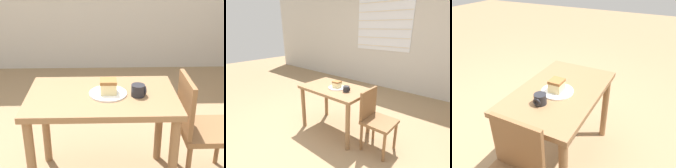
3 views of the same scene
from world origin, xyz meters
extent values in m
cube|color=olive|center=(0.04, 0.60, 0.69)|extent=(0.99, 0.62, 0.04)
cylinder|color=olive|center=(-0.40, 0.34, 0.34)|extent=(0.06, 0.06, 0.67)
cylinder|color=olive|center=(0.49, 0.34, 0.34)|extent=(0.06, 0.06, 0.67)
cylinder|color=olive|center=(-0.40, 0.85, 0.34)|extent=(0.06, 0.06, 0.67)
cylinder|color=olive|center=(0.49, 0.85, 0.34)|extent=(0.06, 0.06, 0.67)
cube|color=brown|center=(0.79, 0.61, 0.41)|extent=(0.38, 0.38, 0.04)
cylinder|color=brown|center=(0.95, 0.77, 0.19)|extent=(0.04, 0.04, 0.39)
cylinder|color=brown|center=(0.63, 0.77, 0.19)|extent=(0.04, 0.04, 0.39)
cube|color=brown|center=(0.61, 0.61, 0.62)|extent=(0.03, 0.36, 0.38)
cylinder|color=white|center=(0.08, 0.59, 0.72)|extent=(0.25, 0.25, 0.01)
cube|color=beige|center=(0.09, 0.59, 0.76)|extent=(0.11, 0.10, 0.07)
cube|color=#936033|center=(0.09, 0.59, 0.81)|extent=(0.11, 0.10, 0.02)
cylinder|color=#232328|center=(0.28, 0.57, 0.75)|extent=(0.09, 0.09, 0.08)
torus|color=#232328|center=(0.32, 0.57, 0.75)|extent=(0.02, 0.06, 0.06)
camera|label=1|loc=(0.06, -1.27, 1.59)|focal=50.00mm
camera|label=2|loc=(1.67, -1.22, 1.57)|focal=28.00mm
camera|label=3|loc=(1.34, 1.30, 1.58)|focal=35.00mm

